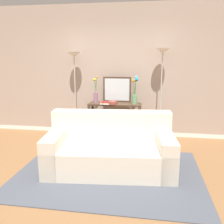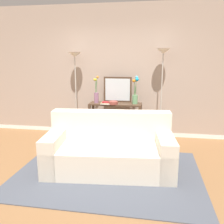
{
  "view_description": "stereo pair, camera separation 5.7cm",
  "coord_description": "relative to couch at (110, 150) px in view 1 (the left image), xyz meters",
  "views": [
    {
      "loc": [
        0.84,
        -3.4,
        1.74
      ],
      "look_at": [
        0.16,
        0.9,
        0.76
      ],
      "focal_mm": 39.57,
      "sensor_mm": 36.0,
      "label": 1
    },
    {
      "loc": [
        0.89,
        -3.39,
        1.74
      ],
      "look_at": [
        0.16,
        0.9,
        0.76
      ],
      "focal_mm": 39.57,
      "sensor_mm": 36.0,
      "label": 2
    }
  ],
  "objects": [
    {
      "name": "console_table",
      "position": [
        -0.15,
        1.49,
        0.23
      ],
      "size": [
        1.1,
        0.38,
        0.78
      ],
      "color": "#473323",
      "rests_on": "ground"
    },
    {
      "name": "couch",
      "position": [
        0.0,
        0.0,
        0.0
      ],
      "size": [
        2.01,
        1.12,
        0.88
      ],
      "color": "beige",
      "rests_on": "ground"
    },
    {
      "name": "book_row_under_console",
      "position": [
        -0.4,
        1.49,
        -0.25
      ],
      "size": [
        0.39,
        0.17,
        0.13
      ],
      "color": "#6B3360",
      "rests_on": "ground"
    },
    {
      "name": "floor_lamp_left",
      "position": [
        -1.02,
        1.53,
        1.13
      ],
      "size": [
        0.28,
        0.28,
        1.83
      ],
      "color": "#B7B2A8",
      "rests_on": "ground"
    },
    {
      "name": "back_wall",
      "position": [
        -0.24,
        1.89,
        1.11
      ],
      "size": [
        12.0,
        0.15,
        2.85
      ],
      "color": "white",
      "rests_on": "ground"
    },
    {
      "name": "vase_tall_flowers",
      "position": [
        -0.56,
        1.48,
        0.65
      ],
      "size": [
        0.11,
        0.1,
        0.57
      ],
      "color": "gray",
      "rests_on": "console_table"
    },
    {
      "name": "area_rug",
      "position": [
        0.01,
        -0.16,
        -0.3
      ],
      "size": [
        2.77,
        2.04,
        0.01
      ],
      "color": "#474C56",
      "rests_on": "ground"
    },
    {
      "name": "ground_plane",
      "position": [
        -0.24,
        -0.19,
        -0.32
      ],
      "size": [
        16.0,
        16.0,
        0.02
      ],
      "primitive_type": "cube",
      "color": "brown"
    },
    {
      "name": "vase_short_flowers",
      "position": [
        0.27,
        1.51,
        0.71
      ],
      "size": [
        0.13,
        0.13,
        0.58
      ],
      "color": "#669E6B",
      "rests_on": "console_table"
    },
    {
      "name": "floor_lamp_right",
      "position": [
        0.8,
        1.53,
        1.19
      ],
      "size": [
        0.28,
        0.28,
        1.9
      ],
      "color": "#B7B2A8",
      "rests_on": "ground"
    },
    {
      "name": "book_stack",
      "position": [
        -0.33,
        1.36,
        0.5
      ],
      "size": [
        0.21,
        0.17,
        0.05
      ],
      "color": "silver",
      "rests_on": "console_table"
    },
    {
      "name": "fruit_bowl",
      "position": [
        -0.17,
        1.37,
        0.51
      ],
      "size": [
        0.2,
        0.2,
        0.07
      ],
      "color": "brown",
      "rests_on": "console_table"
    },
    {
      "name": "wall_mirror",
      "position": [
        -0.12,
        1.64,
        0.74
      ],
      "size": [
        0.6,
        0.02,
        0.54
      ],
      "color": "#473323",
      "rests_on": "console_table"
    }
  ]
}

